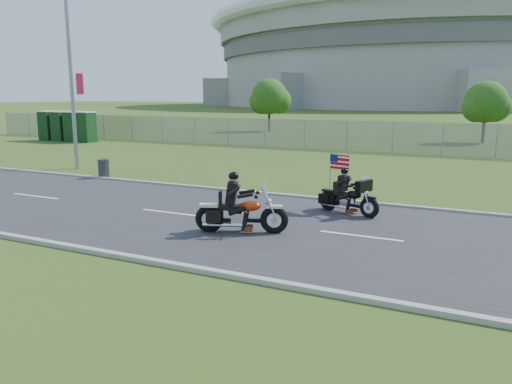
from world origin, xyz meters
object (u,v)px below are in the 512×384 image
at_px(streetlight, 73,54).
at_px(porta_toilet_a, 87,128).
at_px(porta_toilet_c, 60,127).
at_px(porta_toilet_b, 73,127).
at_px(porta_toilet_d, 48,126).
at_px(motorcycle_lead, 240,214).
at_px(motorcycle_follow, 348,199).
at_px(trash_can, 104,169).

xyz_separation_m(streetlight, porta_toilet_a, (-10.02, 10.78, -4.49)).
height_order(porta_toilet_a, porta_toilet_c, same).
bearing_deg(porta_toilet_c, porta_toilet_b, 0.00).
relative_size(porta_toilet_d, motorcycle_lead, 0.95).
distance_m(porta_toilet_b, motorcycle_follow, 30.18).
relative_size(porta_toilet_b, motorcycle_follow, 1.09).
bearing_deg(porta_toilet_a, trash_can, -43.62).
xyz_separation_m(porta_toilet_c, motorcycle_follow, (27.79, -14.63, -0.65)).
height_order(porta_toilet_b, porta_toilet_d, same).
relative_size(porta_toilet_c, porta_toilet_d, 1.00).
relative_size(porta_toilet_b, trash_can, 2.74).
distance_m(porta_toilet_c, motorcycle_lead, 31.44).
distance_m(porta_toilet_a, porta_toilet_b, 1.40).
height_order(porta_toilet_a, motorcycle_lead, porta_toilet_a).
height_order(porta_toilet_c, porta_toilet_d, same).
distance_m(porta_toilet_c, trash_can, 20.54).
bearing_deg(porta_toilet_d, motorcycle_lead, -33.56).
relative_size(porta_toilet_a, porta_toilet_c, 1.00).
xyz_separation_m(porta_toilet_a, motorcycle_lead, (22.96, -18.02, -0.61)).
bearing_deg(streetlight, porta_toilet_c, 139.94).
bearing_deg(porta_toilet_b, porta_toilet_a, 0.00).
relative_size(streetlight, trash_can, 11.91).
bearing_deg(porta_toilet_a, motorcycle_lead, -38.12).
bearing_deg(trash_can, porta_toilet_a, 136.38).
relative_size(porta_toilet_b, porta_toilet_c, 1.00).
distance_m(motorcycle_lead, trash_can, 11.00).
height_order(porta_toilet_a, trash_can, porta_toilet_a).
bearing_deg(motorcycle_follow, motorcycle_lead, -102.96).
relative_size(streetlight, porta_toilet_c, 4.35).
height_order(porta_toilet_c, trash_can, porta_toilet_c).
bearing_deg(porta_toilet_d, streetlight, -37.17).
height_order(streetlight, motorcycle_lead, streetlight).
bearing_deg(motorcycle_follow, porta_toilet_c, 170.26).
bearing_deg(porta_toilet_b, porta_toilet_d, 180.00).
xyz_separation_m(porta_toilet_b, porta_toilet_c, (-1.40, 0.00, 0.00)).
height_order(streetlight, motorcycle_follow, streetlight).
xyz_separation_m(porta_toilet_c, porta_toilet_d, (-1.40, 0.00, 0.00)).
bearing_deg(trash_can, porta_toilet_b, 139.23).
height_order(motorcycle_follow, trash_can, motorcycle_follow).
xyz_separation_m(porta_toilet_a, trash_can, (13.33, -12.70, -0.73)).
distance_m(porta_toilet_b, porta_toilet_c, 1.40).
relative_size(motorcycle_lead, trash_can, 2.87).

